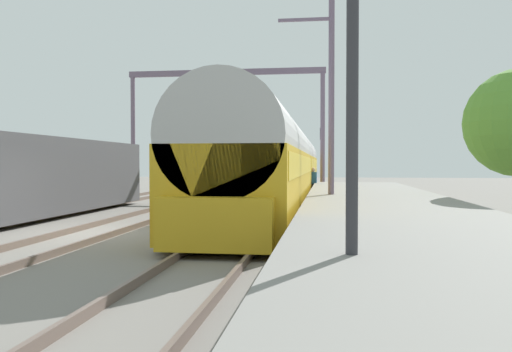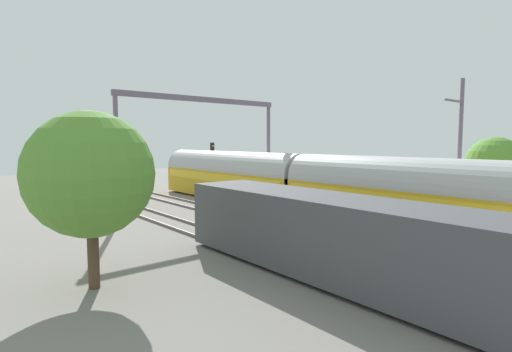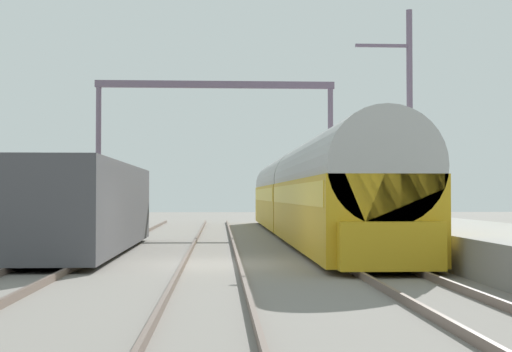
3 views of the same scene
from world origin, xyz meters
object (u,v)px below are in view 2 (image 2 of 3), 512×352
at_px(freight_car, 323,235).
at_px(railway_signal_far, 212,160).
at_px(catenary_gantry, 203,129).
at_px(person_crossing, 303,194).
at_px(passenger_train, 302,184).

relative_size(freight_car, railway_signal_far, 2.78).
bearing_deg(catenary_gantry, person_crossing, -37.30).
relative_size(freight_car, person_crossing, 7.51).
xyz_separation_m(passenger_train, railway_signal_far, (1.92, 13.66, 1.05)).
height_order(freight_car, person_crossing, freight_car).
distance_m(passenger_train, catenary_gantry, 7.87).
relative_size(passenger_train, freight_car, 2.53).
xyz_separation_m(railway_signal_far, catenary_gantry, (-6.00, -8.02, 2.61)).
bearing_deg(railway_signal_far, person_crossing, -91.81).
distance_m(passenger_train, freight_car, 12.08).
bearing_deg(passenger_train, catenary_gantry, 125.91).
bearing_deg(freight_car, passenger_train, 47.37).
bearing_deg(passenger_train, railway_signal_far, 82.01).
bearing_deg(railway_signal_far, catenary_gantry, -126.81).
height_order(person_crossing, railway_signal_far, railway_signal_far).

